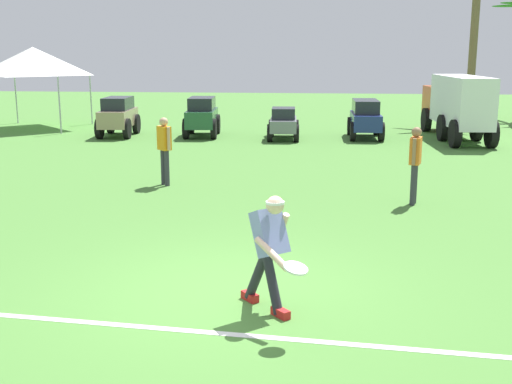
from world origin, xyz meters
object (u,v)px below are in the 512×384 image
(parked_car_slot_c, at_px, (283,123))
(box_truck, at_px, (457,104))
(parked_car_slot_b, at_px, (202,116))
(frisbee_thrower, at_px, (269,246))
(event_tent, at_px, (33,61))
(frisbee_in_flight, at_px, (296,268))
(teammate_near_sideline, at_px, (415,158))
(palm_tree_far_left, at_px, (474,24))
(parked_car_slot_a, at_px, (118,116))
(teammate_midfield, at_px, (164,145))
(parked_car_slot_d, at_px, (365,118))

(parked_car_slot_c, relative_size, box_truck, 0.38)
(parked_car_slot_b, height_order, box_truck, box_truck)
(frisbee_thrower, distance_m, event_tent, 20.69)
(frisbee_in_flight, bearing_deg, teammate_near_sideline, 71.84)
(box_truck, height_order, event_tent, event_tent)
(frisbee_thrower, bearing_deg, palm_tree_far_left, 72.26)
(parked_car_slot_a, distance_m, parked_car_slot_b, 3.04)
(event_tent, bearing_deg, teammate_near_sideline, -41.79)
(teammate_midfield, relative_size, parked_car_slot_c, 0.70)
(parked_car_slot_a, height_order, parked_car_slot_d, parked_car_slot_a)
(teammate_midfield, bearing_deg, parked_car_slot_a, 114.25)
(frisbee_in_flight, distance_m, parked_car_slot_d, 16.65)
(frisbee_thrower, xyz_separation_m, frisbee_in_flight, (0.34, -0.68, -0.02))
(teammate_near_sideline, bearing_deg, frisbee_thrower, -113.06)
(teammate_near_sideline, distance_m, parked_car_slot_d, 10.15)
(parked_car_slot_b, bearing_deg, palm_tree_far_left, 27.73)
(frisbee_in_flight, bearing_deg, box_truck, 73.62)
(frisbee_in_flight, bearing_deg, parked_car_slot_b, 103.98)
(teammate_midfield, bearing_deg, event_tent, 126.62)
(parked_car_slot_b, bearing_deg, parked_car_slot_c, -8.90)
(parked_car_slot_b, distance_m, box_truck, 9.02)
(frisbee_in_flight, relative_size, event_tent, 0.11)
(frisbee_in_flight, relative_size, box_truck, 0.06)
(event_tent, bearing_deg, parked_car_slot_a, -27.29)
(frisbee_thrower, relative_size, parked_car_slot_b, 0.59)
(teammate_near_sideline, height_order, parked_car_slot_c, teammate_near_sideline)
(teammate_near_sideline, bearing_deg, parked_car_slot_d, 91.93)
(frisbee_thrower, bearing_deg, parked_car_slot_d, 82.47)
(frisbee_thrower, xyz_separation_m, parked_car_slot_d, (2.10, 15.87, -0.08))
(parked_car_slot_d, distance_m, event_tent, 13.14)
(frisbee_thrower, distance_m, box_truck, 16.86)
(parked_car_slot_a, xyz_separation_m, event_tent, (-4.00, 2.07, 1.90))
(parked_car_slot_c, height_order, event_tent, event_tent)
(palm_tree_far_left, bearing_deg, teammate_near_sideline, -105.69)
(box_truck, bearing_deg, parked_car_slot_d, -177.41)
(parked_car_slot_d, bearing_deg, parked_car_slot_b, -178.91)
(parked_car_slot_b, relative_size, palm_tree_far_left, 0.35)
(parked_car_slot_b, xyz_separation_m, palm_tree_far_left, (10.57, 5.56, 3.38))
(teammate_near_sideline, relative_size, box_truck, 0.26)
(teammate_near_sideline, xyz_separation_m, parked_car_slot_a, (-9.23, 9.76, -0.20))
(parked_car_slot_c, bearing_deg, event_tent, 167.26)
(frisbee_in_flight, distance_m, teammate_midfield, 8.43)
(frisbee_in_flight, height_order, parked_car_slot_a, parked_car_slot_a)
(frisbee_in_flight, height_order, parked_car_slot_c, parked_car_slot_c)
(frisbee_in_flight, bearing_deg, frisbee_thrower, 116.33)
(frisbee_thrower, height_order, teammate_midfield, teammate_midfield)
(teammate_near_sideline, bearing_deg, event_tent, 138.21)
(frisbee_thrower, distance_m, parked_car_slot_d, 16.01)
(parked_car_slot_c, bearing_deg, teammate_near_sideline, -71.43)
(parked_car_slot_a, bearing_deg, event_tent, 152.71)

